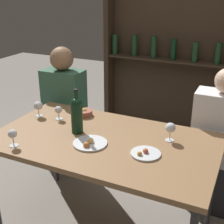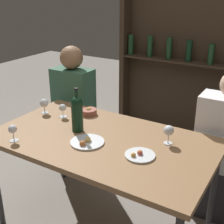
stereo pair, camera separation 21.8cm
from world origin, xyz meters
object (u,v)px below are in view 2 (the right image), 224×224
(wine_glass_2, at_px, (44,103))
(wine_glass_3, at_px, (13,130))
(wine_glass_0, at_px, (169,131))
(snack_bowl, at_px, (88,112))
(seated_person_left, at_px, (74,113))
(food_plate_1, at_px, (140,155))
(food_plate_0, at_px, (87,142))
(seated_person_right, at_px, (223,154))
(wine_glass_1, at_px, (63,108))
(wine_bottle, at_px, (77,112))

(wine_glass_2, bearing_deg, wine_glass_3, -71.35)
(wine_glass_0, relative_size, snack_bowl, 0.98)
(wine_glass_0, height_order, seated_person_left, seated_person_left)
(wine_glass_3, xyz_separation_m, snack_bowl, (0.16, 0.64, -0.06))
(food_plate_1, bearing_deg, food_plate_0, -175.37)
(seated_person_left, bearing_deg, seated_person_right, 0.00)
(wine_glass_0, height_order, food_plate_0, wine_glass_0)
(seated_person_right, bearing_deg, wine_glass_2, -160.93)
(wine_glass_1, height_order, food_plate_0, wine_glass_1)
(seated_person_right, bearing_deg, wine_glass_1, -158.85)
(snack_bowl, bearing_deg, wine_glass_2, -153.26)
(wine_glass_3, distance_m, seated_person_right, 1.54)
(wine_bottle, xyz_separation_m, snack_bowl, (-0.11, 0.29, -0.12))
(wine_glass_2, relative_size, seated_person_right, 0.10)
(wine_glass_2, xyz_separation_m, food_plate_0, (0.60, -0.25, -0.07))
(wine_glass_0, distance_m, seated_person_right, 0.60)
(wine_glass_1, distance_m, seated_person_left, 0.58)
(wine_bottle, bearing_deg, food_plate_1, -9.48)
(food_plate_0, bearing_deg, wine_glass_3, -152.62)
(wine_bottle, relative_size, food_plate_0, 1.42)
(wine_bottle, relative_size, wine_glass_1, 3.01)
(seated_person_right, bearing_deg, wine_glass_0, -123.23)
(snack_bowl, bearing_deg, food_plate_1, -30.15)
(wine_glass_3, bearing_deg, wine_glass_2, 108.65)
(wine_bottle, xyz_separation_m, seated_person_right, (0.91, 0.59, -0.36))
(snack_bowl, height_order, seated_person_left, seated_person_left)
(seated_person_left, distance_m, seated_person_right, 1.42)
(wine_glass_2, distance_m, food_plate_1, 1.00)
(wine_glass_1, relative_size, wine_glass_3, 0.92)
(wine_bottle, relative_size, wine_glass_0, 2.49)
(wine_glass_0, height_order, seated_person_right, seated_person_right)
(wine_bottle, distance_m, wine_glass_2, 0.46)
(wine_glass_3, distance_m, seated_person_left, 1.01)
(wine_bottle, height_order, seated_person_left, seated_person_left)
(wine_bottle, relative_size, wine_glass_3, 2.76)
(wine_glass_2, bearing_deg, seated_person_left, 98.36)
(food_plate_0, height_order, food_plate_1, food_plate_0)
(wine_glass_1, xyz_separation_m, snack_bowl, (0.14, 0.15, -0.05))
(wine_glass_0, bearing_deg, seated_person_right, 56.77)
(seated_person_right, bearing_deg, seated_person_left, 180.00)
(snack_bowl, relative_size, seated_person_left, 0.11)
(wine_bottle, distance_m, wine_glass_3, 0.45)
(wine_glass_1, bearing_deg, snack_bowl, 46.16)
(seated_person_left, bearing_deg, wine_glass_3, -76.33)
(wine_glass_1, distance_m, snack_bowl, 0.21)
(food_plate_1, xyz_separation_m, snack_bowl, (-0.65, 0.38, 0.01))
(wine_glass_1, bearing_deg, food_plate_0, -31.84)
(wine_glass_1, height_order, food_plate_1, wine_glass_1)
(wine_glass_1, distance_m, food_plate_0, 0.50)
(wine_glass_0, bearing_deg, food_plate_0, -148.91)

